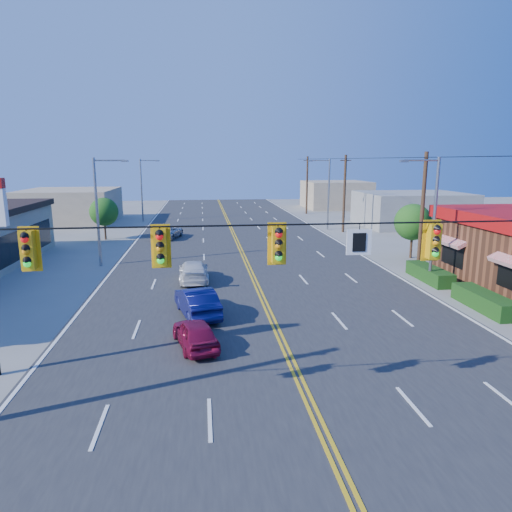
{
  "coord_description": "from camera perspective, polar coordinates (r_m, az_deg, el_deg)",
  "views": [
    {
      "loc": [
        -3.34,
        -12.65,
        7.78
      ],
      "look_at": [
        -0.19,
        13.79,
        2.2
      ],
      "focal_mm": 32.0,
      "sensor_mm": 36.0,
      "label": 1
    }
  ],
  "objects": [
    {
      "name": "streetlight_sw",
      "position": [
        35.59,
        -18.97,
        5.94
      ],
      "size": [
        2.55,
        0.25,
        8.0
      ],
      "color": "gray",
      "rests_on": "ground"
    },
    {
      "name": "streetlight_se",
      "position": [
        30.34,
        21.09,
        4.87
      ],
      "size": [
        2.55,
        0.25,
        8.0
      ],
      "color": "gray",
      "rests_on": "ground"
    },
    {
      "name": "car_white",
      "position": [
        30.02,
        -7.79,
        -1.97
      ],
      "size": [
        2.0,
        4.67,
        1.34
      ],
      "primitive_type": "imported",
      "rotation": [
        0.0,
        0.0,
        3.17
      ],
      "color": "silver",
      "rests_on": "ground"
    },
    {
      "name": "utility_pole_near",
      "position": [
        34.55,
        20.06,
        5.18
      ],
      "size": [
        0.28,
        0.28,
        8.4
      ],
      "primitive_type": "cylinder",
      "color": "#47301E",
      "rests_on": "ground"
    },
    {
      "name": "ground",
      "position": [
        15.22,
        7.25,
        -19.01
      ],
      "size": [
        160.0,
        160.0,
        0.0
      ],
      "primitive_type": "plane",
      "color": "gray",
      "rests_on": "ground"
    },
    {
      "name": "road",
      "position": [
        33.72,
        -0.94,
        -1.45
      ],
      "size": [
        20.0,
        120.0,
        0.06
      ],
      "primitive_type": "cube",
      "color": "#2D2D30",
      "rests_on": "ground"
    },
    {
      "name": "bld_east_mid",
      "position": [
        58.71,
        18.9,
        5.56
      ],
      "size": [
        12.0,
        10.0,
        4.0
      ],
      "primitive_type": "cube",
      "color": "gray",
      "rests_on": "ground"
    },
    {
      "name": "signal_span",
      "position": [
        13.37,
        7.29,
        -0.77
      ],
      "size": [
        24.32,
        0.34,
        9.0
      ],
      "color": "#47301E",
      "rests_on": "ground"
    },
    {
      "name": "streetlight_nw",
      "position": [
        61.19,
        -13.94,
        8.44
      ],
      "size": [
        2.55,
        0.25,
        8.0
      ],
      "color": "gray",
      "rests_on": "ground"
    },
    {
      "name": "utility_pole_far",
      "position": [
        68.53,
        6.39,
        8.77
      ],
      "size": [
        0.28,
        0.28,
        8.4
      ],
      "primitive_type": "cylinder",
      "color": "#47301E",
      "rests_on": "ground"
    },
    {
      "name": "car_silver",
      "position": [
        47.21,
        -10.94,
        2.93
      ],
      "size": [
        3.22,
        5.01,
        1.28
      ],
      "primitive_type": "imported",
      "rotation": [
        0.0,
        0.0,
        2.89
      ],
      "color": "#B4B5BA",
      "rests_on": "ground"
    },
    {
      "name": "car_blue",
      "position": [
        23.41,
        -7.39,
        -5.81
      ],
      "size": [
        2.53,
        4.63,
        1.45
      ],
      "primitive_type": "imported",
      "rotation": [
        0.0,
        0.0,
        3.38
      ],
      "color": "#0D104E",
      "rests_on": "ground"
    },
    {
      "name": "car_magenta",
      "position": [
        19.64,
        -7.59,
        -9.69
      ],
      "size": [
        2.26,
        3.81,
        1.22
      ],
      "primitive_type": "imported",
      "rotation": [
        0.0,
        0.0,
        3.39
      ],
      "color": "maroon",
      "rests_on": "ground"
    },
    {
      "name": "bld_east_far",
      "position": [
        78.12,
        9.93,
        7.57
      ],
      "size": [
        10.0,
        10.0,
        4.4
      ],
      "primitive_type": "cube",
      "color": "tan",
      "rests_on": "ground"
    },
    {
      "name": "tree_west",
      "position": [
        47.9,
        -18.48,
        5.26
      ],
      "size": [
        2.8,
        2.8,
        4.2
      ],
      "color": "#47301E",
      "rests_on": "ground"
    },
    {
      "name": "tree_kfc_rear",
      "position": [
        38.82,
        19.02,
        4.02
      ],
      "size": [
        2.94,
        2.94,
        4.41
      ],
      "color": "#47301E",
      "rests_on": "ground"
    },
    {
      "name": "utility_pole_mid",
      "position": [
        51.19,
        10.99,
        7.62
      ],
      "size": [
        0.28,
        0.28,
        8.4
      ],
      "primitive_type": "cylinder",
      "color": "#47301E",
      "rests_on": "ground"
    },
    {
      "name": "bld_west_far",
      "position": [
        63.15,
        -22.18,
        5.81
      ],
      "size": [
        11.0,
        12.0,
        4.2
      ],
      "primitive_type": "cube",
      "color": "tan",
      "rests_on": "ground"
    },
    {
      "name": "streetlight_ne",
      "position": [
        52.68,
        8.87,
        8.15
      ],
      "size": [
        2.55,
        0.25,
        8.0
      ],
      "color": "gray",
      "rests_on": "ground"
    }
  ]
}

